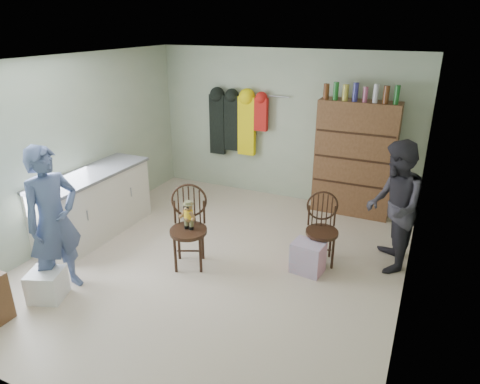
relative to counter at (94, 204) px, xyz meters
The scene contains 11 objects.
ground_plane 2.01m from the counter, ahead, with size 5.00×5.00×0.00m, color beige.
room_walls 2.30m from the counter, 15.25° to the left, with size 5.00×5.00×5.00m.
counter is the anchor object (origin of this frame).
plastic_tub 1.60m from the counter, 67.90° to the right, with size 0.36×0.34×0.34m, color white.
chair_front 1.67m from the counter, ahead, with size 0.61×0.61×1.04m.
chair_far 3.21m from the counter, 11.14° to the left, with size 0.52×0.52×0.92m.
striped_bag 3.10m from the counter, ahead, with size 0.38×0.29×0.40m, color pink.
person_left 1.42m from the counter, 63.94° to the right, with size 0.63×0.41×1.72m, color #495986.
person_right 4.05m from the counter, 12.00° to the left, with size 0.79×0.62×1.63m, color #2D2B33.
dresser 3.96m from the counter, 35.69° to the left, with size 1.20×0.39×2.07m.
coat_rack 2.74m from the counter, 64.76° to the left, with size 1.42×0.12×1.09m.
Camera 1 is at (2.27, -4.21, 2.91)m, focal length 32.00 mm.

